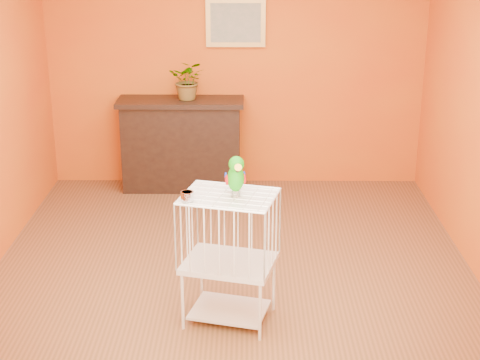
{
  "coord_description": "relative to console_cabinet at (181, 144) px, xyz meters",
  "views": [
    {
      "loc": [
        0.11,
        -5.49,
        2.77
      ],
      "look_at": [
        0.07,
        -0.73,
        1.07
      ],
      "focal_mm": 55.0,
      "sensor_mm": 36.0,
      "label": 1
    }
  ],
  "objects": [
    {
      "name": "ground",
      "position": [
        0.58,
        -2.02,
        -0.49
      ],
      "size": [
        4.5,
        4.5,
        0.0
      ],
      "primitive_type": "plane",
      "color": "brown",
      "rests_on": "ground"
    },
    {
      "name": "framed_picture",
      "position": [
        0.58,
        0.2,
        1.26
      ],
      "size": [
        0.62,
        0.04,
        0.5
      ],
      "color": "#B88841",
      "rests_on": "room_shell"
    },
    {
      "name": "feed_cup",
      "position": [
        0.3,
        -2.89,
        0.51
      ],
      "size": [
        0.09,
        0.09,
        0.06
      ],
      "primitive_type": "cylinder",
      "color": "silver",
      "rests_on": "birdcage"
    },
    {
      "name": "room_shell",
      "position": [
        0.58,
        -2.02,
        1.09
      ],
      "size": [
        4.5,
        4.5,
        4.5
      ],
      "color": "#C95E12",
      "rests_on": "ground"
    },
    {
      "name": "parrot",
      "position": [
        0.62,
        -2.8,
        0.63
      ],
      "size": [
        0.15,
        0.27,
        0.3
      ],
      "rotation": [
        0.0,
        0.0,
        0.17
      ],
      "color": "#59544C",
      "rests_on": "birdcage"
    },
    {
      "name": "console_cabinet",
      "position": [
        0.0,
        0.0,
        0.0
      ],
      "size": [
        1.32,
        0.48,
        0.98
      ],
      "color": "black",
      "rests_on": "ground"
    },
    {
      "name": "potted_plant",
      "position": [
        0.09,
        0.05,
        0.65
      ],
      "size": [
        0.43,
        0.46,
        0.32
      ],
      "primitive_type": "imported",
      "rotation": [
        0.0,
        0.0,
        -0.14
      ],
      "color": "#26722D",
      "rests_on": "console_cabinet"
    },
    {
      "name": "birdcage",
      "position": [
        0.57,
        -2.78,
        0.01
      ],
      "size": [
        0.73,
        0.62,
        0.97
      ],
      "rotation": [
        0.0,
        0.0,
        -0.25
      ],
      "color": "silver",
      "rests_on": "ground"
    }
  ]
}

